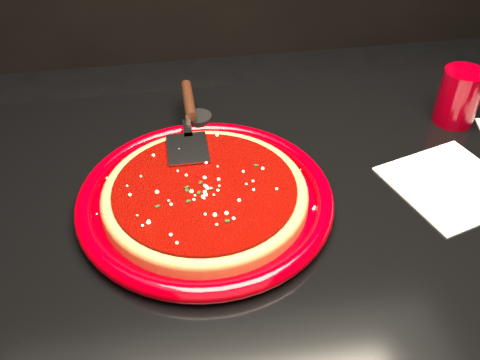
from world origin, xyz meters
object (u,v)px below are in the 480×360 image
table (290,344)px  cup (459,97)px  ramekin (199,124)px  pizza_server (189,121)px  plate (205,199)px

table → cup: 0.58m
table → ramekin: bearing=121.1°
pizza_server → cup: cup is taller
plate → pizza_server: size_ratio=1.38×
table → plate: bearing=168.1°
pizza_server → ramekin: pizza_server is taller
plate → ramekin: size_ratio=8.14×
cup → ramekin: cup is taller
table → pizza_server: 0.50m
pizza_server → cup: size_ratio=2.73×
cup → ramekin: (-0.49, 0.04, -0.03)m
plate → ramekin: bearing=87.0°
table → cup: bearing=29.8°
table → ramekin: 0.48m
plate → cup: size_ratio=3.77×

